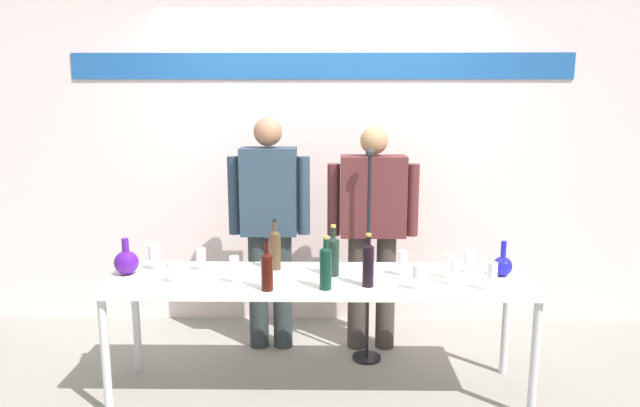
% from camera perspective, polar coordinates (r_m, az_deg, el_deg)
% --- Properties ---
extents(ground_plane, '(10.00, 10.00, 0.00)m').
position_cam_1_polar(ground_plane, '(3.82, -0.03, -18.16)').
color(ground_plane, gray).
extents(back_wall, '(5.55, 0.11, 3.00)m').
position_cam_1_polar(back_wall, '(4.62, 0.18, 6.47)').
color(back_wall, silver).
rests_on(back_wall, ground).
extents(display_table, '(2.59, 0.64, 0.76)m').
position_cam_1_polar(display_table, '(3.54, -0.03, -8.18)').
color(display_table, white).
rests_on(display_table, ground).
extents(decanter_blue_left, '(0.15, 0.15, 0.23)m').
position_cam_1_polar(decanter_blue_left, '(3.75, -18.63, -5.49)').
color(decanter_blue_left, '#491485').
rests_on(decanter_blue_left, display_table).
extents(decanter_blue_right, '(0.12, 0.12, 0.22)m').
position_cam_1_polar(decanter_blue_right, '(3.70, 17.64, -5.85)').
color(decanter_blue_right, '#1C19BB').
rests_on(decanter_blue_right, display_table).
extents(presenter_left, '(0.58, 0.22, 1.69)m').
position_cam_1_polar(presenter_left, '(4.14, -5.04, -1.63)').
color(presenter_left, '#293233').
rests_on(presenter_left, ground).
extents(presenter_right, '(0.65, 0.22, 1.63)m').
position_cam_1_polar(presenter_right, '(4.14, 5.23, -1.96)').
color(presenter_right, '#3D342F').
rests_on(presenter_right, ground).
extents(wine_bottle_0, '(0.07, 0.07, 0.32)m').
position_cam_1_polar(wine_bottle_0, '(3.51, 1.31, -5.05)').
color(wine_bottle_0, black).
rests_on(wine_bottle_0, display_table).
extents(wine_bottle_1, '(0.07, 0.07, 0.31)m').
position_cam_1_polar(wine_bottle_1, '(3.27, -5.27, -6.50)').
color(wine_bottle_1, '#340B06').
rests_on(wine_bottle_1, display_table).
extents(wine_bottle_2, '(0.07, 0.07, 0.32)m').
position_cam_1_polar(wine_bottle_2, '(3.65, -4.48, -4.44)').
color(wine_bottle_2, '#47331D').
rests_on(wine_bottle_2, display_table).
extents(wine_bottle_3, '(0.07, 0.07, 0.31)m').
position_cam_1_polar(wine_bottle_3, '(3.33, 4.80, -5.90)').
color(wine_bottle_3, black).
rests_on(wine_bottle_3, display_table).
extents(wine_bottle_4, '(0.07, 0.07, 0.31)m').
position_cam_1_polar(wine_bottle_4, '(3.27, 0.56, -6.21)').
color(wine_bottle_4, black).
rests_on(wine_bottle_4, display_table).
extents(wine_glass_left_0, '(0.07, 0.07, 0.16)m').
position_cam_1_polar(wine_glass_left_0, '(3.77, -16.11, -4.67)').
color(wine_glass_left_0, white).
rests_on(wine_glass_left_0, display_table).
extents(wine_glass_left_1, '(0.06, 0.06, 0.12)m').
position_cam_1_polar(wine_glass_left_1, '(3.51, -14.43, -6.24)').
color(wine_glass_left_1, white).
rests_on(wine_glass_left_1, display_table).
extents(wine_glass_left_2, '(0.06, 0.06, 0.16)m').
position_cam_1_polar(wine_glass_left_2, '(3.41, -8.50, -5.93)').
color(wine_glass_left_2, white).
rests_on(wine_glass_left_2, display_table).
extents(wine_glass_left_3, '(0.06, 0.06, 0.15)m').
position_cam_1_polar(wine_glass_left_3, '(3.69, -11.72, -5.01)').
color(wine_glass_left_3, white).
rests_on(wine_glass_left_3, display_table).
extents(wine_glass_right_0, '(0.07, 0.07, 0.15)m').
position_cam_1_polar(wine_glass_right_0, '(3.55, 12.82, -5.60)').
color(wine_glass_right_0, white).
rests_on(wine_glass_right_0, display_table).
extents(wine_glass_right_1, '(0.06, 0.06, 0.15)m').
position_cam_1_polar(wine_glass_right_1, '(3.44, 13.19, -6.16)').
color(wine_glass_right_1, white).
rests_on(wine_glass_right_1, display_table).
extents(wine_glass_right_2, '(0.06, 0.06, 0.16)m').
position_cam_1_polar(wine_glass_right_2, '(3.55, 8.20, -5.43)').
color(wine_glass_right_2, white).
rests_on(wine_glass_right_2, display_table).
extents(wine_glass_right_3, '(0.06, 0.06, 0.17)m').
position_cam_1_polar(wine_glass_right_3, '(3.39, 16.69, -6.40)').
color(wine_glass_right_3, white).
rests_on(wine_glass_right_3, display_table).
extents(wine_glass_right_4, '(0.06, 0.06, 0.14)m').
position_cam_1_polar(wine_glass_right_4, '(3.31, 9.67, -6.74)').
color(wine_glass_right_4, white).
rests_on(wine_glass_right_4, display_table).
extents(wine_glass_right_5, '(0.07, 0.07, 0.15)m').
position_cam_1_polar(wine_glass_right_5, '(3.69, 14.67, -5.08)').
color(wine_glass_right_5, white).
rests_on(wine_glass_right_5, display_table).
extents(microphone_stand, '(0.20, 0.20, 1.50)m').
position_cam_1_polar(microphone_stand, '(4.06, 4.75, -8.73)').
color(microphone_stand, black).
rests_on(microphone_stand, ground).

